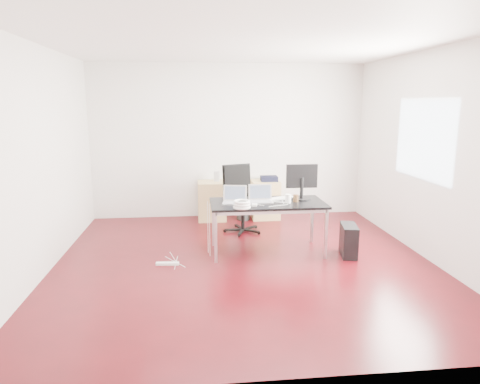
{
  "coord_description": "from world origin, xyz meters",
  "views": [
    {
      "loc": [
        -0.63,
        -5.38,
        2.09
      ],
      "look_at": [
        0.0,
        0.55,
        0.85
      ],
      "focal_mm": 32.0,
      "sensor_mm": 36.0,
      "label": 1
    }
  ],
  "objects": [
    {
      "name": "cable_coil",
      "position": [
        -0.03,
        0.07,
        0.78
      ],
      "size": [
        0.24,
        0.24,
        0.11
      ],
      "rotation": [
        0.0,
        0.0,
        -0.01
      ],
      "color": "white",
      "rests_on": "desk"
    },
    {
      "name": "pc_tower",
      "position": [
        1.48,
        0.11,
        0.22
      ],
      "size": [
        0.28,
        0.48,
        0.44
      ],
      "primitive_type": "cube",
      "rotation": [
        0.0,
        0.0,
        -0.2
      ],
      "color": "black",
      "rests_on": "ground"
    },
    {
      "name": "cup_white",
      "position": [
        0.65,
        0.33,
        0.79
      ],
      "size": [
        0.09,
        0.09,
        0.12
      ],
      "primitive_type": "cylinder",
      "rotation": [
        0.0,
        0.0,
        -0.1
      ],
      "color": "white",
      "rests_on": "desk"
    },
    {
      "name": "filing_cabinet_left",
      "position": [
        -0.34,
        2.23,
        0.35
      ],
      "size": [
        0.5,
        0.5,
        0.7
      ],
      "primitive_type": "cube",
      "color": "tan",
      "rests_on": "ground"
    },
    {
      "name": "navy_garment",
      "position": [
        0.71,
        2.19,
        0.74
      ],
      "size": [
        0.31,
        0.25,
        0.09
      ],
      "primitive_type": "cube",
      "rotation": [
        0.0,
        0.0,
        -0.02
      ],
      "color": "black",
      "rests_on": "filing_cabinet_right"
    },
    {
      "name": "keyboard",
      "position": [
        0.59,
        0.56,
        0.74
      ],
      "size": [
        0.46,
        0.3,
        0.02
      ],
      "primitive_type": "cube",
      "rotation": [
        0.0,
        0.0,
        0.4
      ],
      "color": "white",
      "rests_on": "desk"
    },
    {
      "name": "room_shell",
      "position": [
        0.04,
        0.0,
        1.4
      ],
      "size": [
        5.0,
        5.0,
        5.0
      ],
      "color": "#39060B",
      "rests_on": "ground"
    },
    {
      "name": "monitor",
      "position": [
        0.89,
        0.52,
        1.01
      ],
      "size": [
        0.45,
        0.26,
        0.51
      ],
      "rotation": [
        0.0,
        0.0,
        0.01
      ],
      "color": "black",
      "rests_on": "desk"
    },
    {
      "name": "power_adapter",
      "position": [
        0.16,
        0.18,
        0.74
      ],
      "size": [
        0.09,
        0.09,
        0.03
      ],
      "primitive_type": "cube",
      "rotation": [
        0.0,
        0.0,
        -0.27
      ],
      "color": "white",
      "rests_on": "desk"
    },
    {
      "name": "filing_cabinet_right",
      "position": [
        0.65,
        2.23,
        0.35
      ],
      "size": [
        0.5,
        0.5,
        0.7
      ],
      "primitive_type": "cube",
      "color": "tan",
      "rests_on": "ground"
    },
    {
      "name": "power_strip",
      "position": [
        -1.02,
        0.01,
        0.02
      ],
      "size": [
        0.3,
        0.08,
        0.04
      ],
      "primitive_type": "cube",
      "rotation": [
        0.0,
        0.0,
        -0.08
      ],
      "color": "white",
      "rests_on": "ground"
    },
    {
      "name": "laptop_right",
      "position": [
        0.28,
        0.43,
        0.79
      ],
      "size": [
        0.34,
        0.27,
        0.23
      ],
      "rotation": [
        0.0,
        0.0,
        -0.06
      ],
      "color": "silver",
      "rests_on": "desk"
    },
    {
      "name": "desk",
      "position": [
        0.37,
        0.39,
        0.68
      ],
      "size": [
        1.6,
        0.8,
        0.73
      ],
      "color": "black",
      "rests_on": "ground"
    },
    {
      "name": "laptop_left",
      "position": [
        -0.09,
        0.4,
        0.79
      ],
      "size": [
        0.37,
        0.31,
        0.23
      ],
      "rotation": [
        0.0,
        0.0,
        -0.17
      ],
      "color": "silver",
      "rests_on": "desk"
    },
    {
      "name": "wastebasket",
      "position": [
        0.23,
        2.15,
        0.14
      ],
      "size": [
        0.29,
        0.29,
        0.28
      ],
      "primitive_type": "cylinder",
      "rotation": [
        0.0,
        0.0,
        -0.21
      ],
      "color": "black",
      "rests_on": "ground"
    },
    {
      "name": "cup_brown",
      "position": [
        0.77,
        0.37,
        0.78
      ],
      "size": [
        0.08,
        0.08,
        0.1
      ],
      "primitive_type": "cylinder",
      "rotation": [
        0.0,
        0.0,
        0.12
      ],
      "color": "#51341B",
      "rests_on": "desk"
    },
    {
      "name": "speaker",
      "position": [
        -0.24,
        2.28,
        0.79
      ],
      "size": [
        0.11,
        0.1,
        0.18
      ],
      "primitive_type": "cube",
      "rotation": [
        0.0,
        0.0,
        -0.25
      ],
      "color": "#9E9E9E",
      "rests_on": "filing_cabinet_left"
    },
    {
      "name": "office_chair",
      "position": [
        0.11,
        1.47,
        0.61
      ],
      "size": [
        0.6,
        0.62,
        1.08
      ],
      "rotation": [
        0.0,
        0.0,
        0.32
      ],
      "color": "black",
      "rests_on": "ground"
    }
  ]
}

